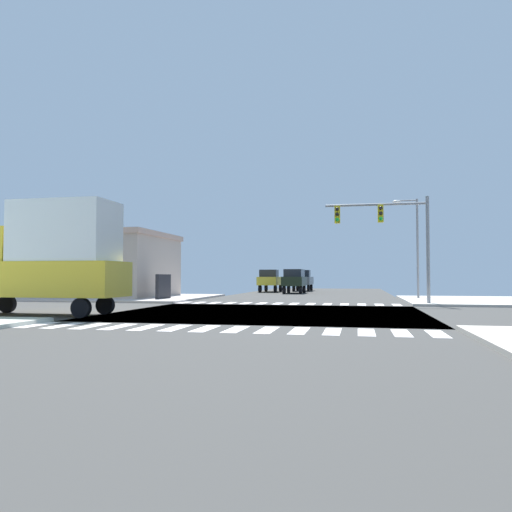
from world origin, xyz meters
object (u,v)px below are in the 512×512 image
Objects in this scene: box_truck_crossing_1 at (47,255)px; suv_queued_1 at (294,279)px; traffic_signal_mast at (386,226)px; bank_building at (68,266)px; pickup_leading_3 at (303,280)px; pickup_farside_2 at (270,280)px; street_lamp at (414,238)px.

box_truck_crossing_1 is 29.72m from suv_queued_1.
traffic_signal_mast is 24.88m from bank_building.
pickup_farside_2 is at bearing 52.66° from pickup_leading_3.
box_truck_crossing_1 is at bearing 82.86° from pickup_farside_2.
pickup_farside_2 is 1.00× the size of pickup_leading_3.
street_lamp is 21.41m from pickup_leading_3.
street_lamp reaches higher than box_truck_crossing_1.
street_lamp is 1.41× the size of pickup_leading_3.
bank_building is 3.80× the size of suv_queued_1.
box_truck_crossing_1 is 1.41× the size of pickup_leading_3.
box_truck_crossing_1 is (9.39, -16.28, 0.05)m from bank_building.
street_lamp reaches higher than suv_queued_1.
traffic_signal_mast is at bearing -108.08° from street_lamp.
bank_building is 20.95m from pickup_farside_2.
street_lamp is at bearing -44.11° from box_truck_crossing_1.
pickup_farside_2 is at bearing -49.13° from suv_queued_1.
pickup_leading_3 is at bearing -11.00° from box_truck_crossing_1.
traffic_signal_mast is 7.28m from street_lamp.
pickup_leading_3 is (-7.70, 25.63, -3.32)m from traffic_signal_mast.
street_lamp reaches higher than pickup_farside_2.
box_truck_crossing_1 reaches higher than pickup_farside_2.
suv_queued_1 is (-7.70, 18.23, -3.22)m from traffic_signal_mast.
box_truck_crossing_1 is (-17.01, -17.54, -1.79)m from street_lamp.
box_truck_crossing_1 is at bearing 76.27° from suv_queued_1.
pickup_farside_2 and pickup_leading_3 have the same top height.
street_lamp reaches higher than bank_building.
pickup_farside_2 is 32.59m from box_truck_crossing_1.
traffic_signal_mast is at bearing 116.26° from pickup_farside_2.
bank_building is 2.43× the size of box_truck_crossing_1.
bank_building is at bearing -177.27° from street_lamp.
traffic_signal_mast is 0.87× the size of street_lamp.
bank_building is (-24.13, 5.66, -2.10)m from traffic_signal_mast.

